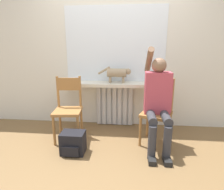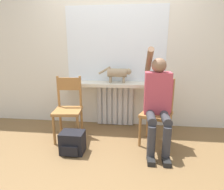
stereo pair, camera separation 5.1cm
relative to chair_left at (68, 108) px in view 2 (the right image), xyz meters
The scene contains 10 objects.
ground_plane 0.97m from the chair_left, 41.68° to the right, with size 12.00×12.00×0.00m, color brown.
wall_with_window 1.27m from the chair_left, 46.32° to the left, with size 7.00×0.06×2.70m.
radiator 0.87m from the chair_left, 42.75° to the left, with size 0.63×0.08×0.73m.
windowsill 0.84m from the chair_left, 36.22° to the left, with size 1.71×0.34×0.05m.
window_glass 1.27m from the chair_left, 44.77° to the left, with size 1.64×0.01×1.20m.
chair_left is the anchor object (origin of this frame).
chair_right 1.28m from the chair_left, ahead, with size 0.50×0.50×0.93m.
person 1.29m from the chair_left, ahead, with size 0.36×0.96×1.35m.
cat 0.96m from the chair_left, 34.00° to the left, with size 0.54×0.14×0.26m.
backpack 0.55m from the chair_left, 65.99° to the right, with size 0.30×0.25×0.29m.
Camera 2 is at (0.30, -1.96, 1.34)m, focal length 30.00 mm.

